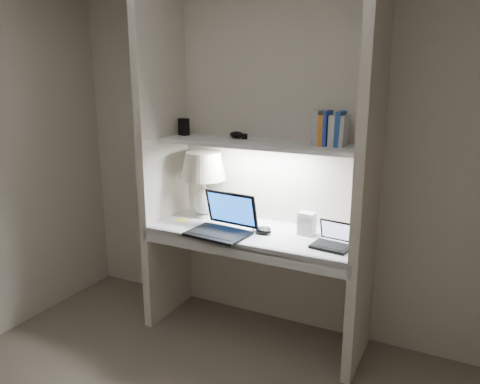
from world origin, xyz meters
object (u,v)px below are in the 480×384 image
Objects in this scene: laptop_netbook at (333,241)px; table_lamp at (203,174)px; book_row at (330,129)px; laptop_main at (223,224)px; speaker at (307,224)px.

table_lamp is at bearing 178.16° from laptop_netbook.
table_lamp is 1.08m from laptop_netbook.
laptop_main is at bearing -157.82° from book_row.
table_lamp is 2.24× the size of book_row.
book_row reaches higher than table_lamp.
book_row is (0.92, 0.01, 0.37)m from table_lamp.
speaker is (-0.22, 0.13, 0.04)m from laptop_netbook.
speaker is (0.51, 0.21, 0.02)m from laptop_main.
table_lamp is at bearing -177.12° from speaker.
laptop_main is at bearing -166.38° from laptop_netbook.
table_lamp reaches higher than speaker.
laptop_main is 2.80× the size of speaker.
table_lamp is 0.47m from laptop_main.
laptop_netbook is 1.69× the size of speaker.
laptop_netbook is (1.03, -0.17, -0.29)m from table_lamp.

